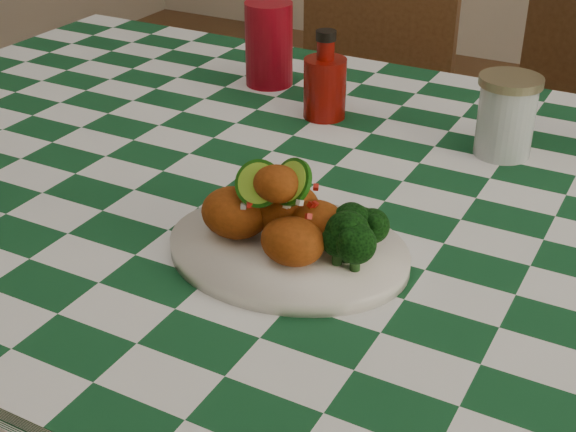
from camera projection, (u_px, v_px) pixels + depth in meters
The scene contains 9 objects.
dining_table at pixel (311, 403), 1.28m from camera, with size 1.66×1.06×0.79m, color #114422, non-canonical shape.
plate at pixel (288, 251), 0.92m from camera, with size 0.28×0.22×0.02m, color silver, non-canonical shape.
fried_chicken_pile at pixel (282, 205), 0.90m from camera, with size 0.15×0.11×0.10m, color #8D390D, non-canonical shape.
broccoli_side at pixel (352, 233), 0.88m from camera, with size 0.08×0.08×0.06m, color black, non-canonical shape.
red_tumbler at pixel (269, 44), 1.39m from camera, with size 0.08×0.08×0.15m, color maroon.
ketchup_bottle at pixel (325, 75), 1.26m from camera, with size 0.07×0.07×0.14m, color #710B05, non-canonical shape.
mason_jar at pixel (506, 116), 1.14m from camera, with size 0.09×0.09×0.12m, color #B2BCBA, non-canonical shape.
wooden_chair_left at pixel (348, 164), 1.97m from camera, with size 0.39×0.40×0.85m, color #472814, non-canonical shape.
wooden_chair_right at pixel (554, 194), 1.68m from camera, with size 0.45×0.48×0.99m, color #472814, non-canonical shape.
Camera 1 is at (0.43, -0.87, 1.28)m, focal length 50.00 mm.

